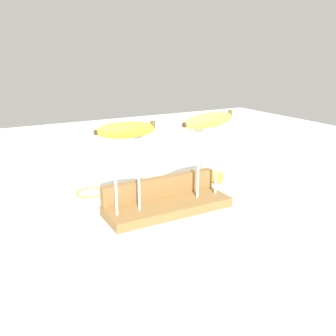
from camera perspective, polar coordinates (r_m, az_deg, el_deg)
The scene contains 11 objects.
ground_plane at distance 1.04m, azimuth 0.00°, elevation -6.66°, with size 3.00×3.00×0.00m, color silver.
wooden_board at distance 1.03m, azimuth 0.00°, elevation -5.99°, with size 0.36×0.13×0.03m, color olive.
board_backstop at distance 1.06m, azimuth -1.31°, elevation -2.96°, with size 0.35×0.03×0.06m, color olive.
fork_stand_left at distance 0.93m, azimuth -6.39°, elevation -0.22°, with size 0.09×0.01×0.20m.
fork_stand_right at distance 1.04m, azimuth 6.18°, elevation 1.86°, with size 0.09×0.01×0.20m.
banana_raised_left at distance 0.90m, azimuth -6.61°, elevation 5.87°, with size 0.16×0.06×0.04m.
banana_raised_right at distance 1.02m, azimuth 6.36°, elevation 7.38°, with size 0.20×0.09×0.04m.
fork_fallen_near at distance 0.70m, azimuth -21.14°, elevation -21.11°, with size 0.16×0.11×0.01m.
fork_fallen_far at distance 1.54m, azimuth 11.11°, elevation 1.25°, with size 0.11×0.13×0.01m.
banana_chunk_near at distance 1.27m, azimuth 6.98°, elevation -1.26°, with size 0.05×0.07×0.04m.
wire_coil at distance 1.19m, azimuth -11.95°, elevation -3.63°, with size 0.09×0.09×0.01m, color gold.
Camera 1 is at (-0.46, -0.83, 0.42)m, focal length 39.23 mm.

